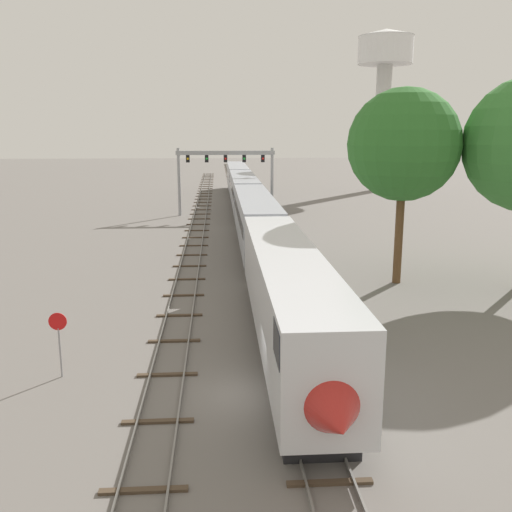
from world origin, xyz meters
TOP-DOWN VIEW (x-y plane):
  - ground_plane at (0.00, 0.00)m, footprint 400.00×400.00m
  - track_main at (2.00, 60.00)m, footprint 2.60×200.00m
  - track_near at (-3.50, 40.00)m, footprint 2.60×160.00m
  - passenger_train at (2.00, 39.69)m, footprint 3.04×91.96m
  - signal_gantry at (-0.25, 49.27)m, footprint 12.10×0.49m
  - water_tower at (27.37, 77.86)m, footprint 9.41×9.41m
  - stop_sign at (-8.00, 2.20)m, footprint 0.76×0.08m
  - trackside_tree_mid at (11.07, 16.32)m, footprint 7.44×7.44m

SIDE VIEW (x-z plane):
  - ground_plane at x=0.00m, z-range 0.00..0.00m
  - track_main at x=2.00m, z-range -0.01..0.15m
  - track_near at x=-3.50m, z-range -0.01..0.15m
  - stop_sign at x=-8.00m, z-range 0.43..3.31m
  - passenger_train at x=2.00m, z-range 0.20..5.00m
  - signal_gantry at x=-0.25m, z-range 1.94..10.22m
  - trackside_tree_mid at x=11.07m, z-range 2.82..15.95m
  - water_tower at x=27.37m, z-range 7.61..34.65m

